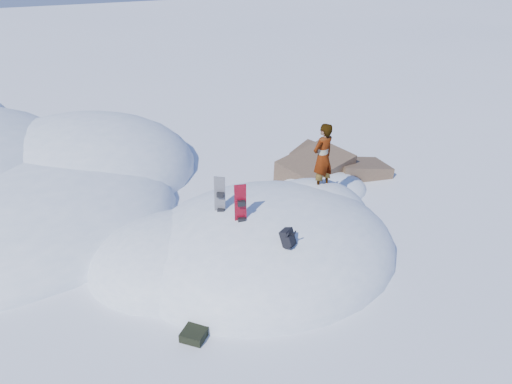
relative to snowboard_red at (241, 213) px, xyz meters
name	(u,v)px	position (x,y,z in m)	size (l,w,h in m)	color
ground	(266,254)	(0.86, 0.38, -1.61)	(120.00, 120.00, 0.00)	white
snow_mound	(256,251)	(0.69, 0.61, -1.61)	(8.00, 6.00, 3.00)	white
rock_outcrop	(324,181)	(4.58, 3.38, -1.60)	(4.68, 4.41, 1.68)	brown
snowboard_red	(241,213)	(0.00, 0.00, 0.00)	(0.28, 0.19, 1.49)	red
snowboard_dark	(220,204)	(-0.24, 0.68, -0.03)	(0.28, 0.27, 1.44)	black
backpack	(288,238)	(0.59, -1.21, -0.17)	(0.41, 0.46, 0.48)	black
gear_pile	(198,328)	(-1.72, -1.62, -1.49)	(0.93, 0.82, 0.24)	black
person	(323,157)	(3.01, 1.21, 0.39)	(0.71, 0.46, 1.94)	slate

